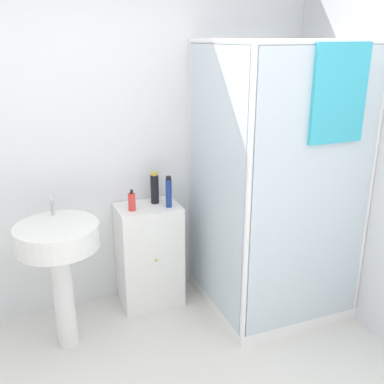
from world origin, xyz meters
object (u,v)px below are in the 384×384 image
at_px(soap_dispenser, 132,202).
at_px(shampoo_bottle_tall_black, 155,188).
at_px(shampoo_bottle_blue, 169,192).
at_px(sink, 59,251).

xyz_separation_m(soap_dispenser, shampoo_bottle_tall_black, (0.20, 0.09, 0.05)).
xyz_separation_m(soap_dispenser, shampoo_bottle_blue, (0.27, -0.03, 0.05)).
height_order(shampoo_bottle_tall_black, shampoo_bottle_blue, shampoo_bottle_tall_black).
xyz_separation_m(sink, shampoo_bottle_blue, (0.82, 0.23, 0.22)).
distance_m(sink, shampoo_bottle_blue, 0.88).
bearing_deg(shampoo_bottle_tall_black, soap_dispenser, -156.40).
bearing_deg(shampoo_bottle_tall_black, shampoo_bottle_blue, -59.06).
distance_m(shampoo_bottle_tall_black, shampoo_bottle_blue, 0.14).
bearing_deg(shampoo_bottle_blue, sink, -164.34).
bearing_deg(sink, shampoo_bottle_tall_black, 24.88).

